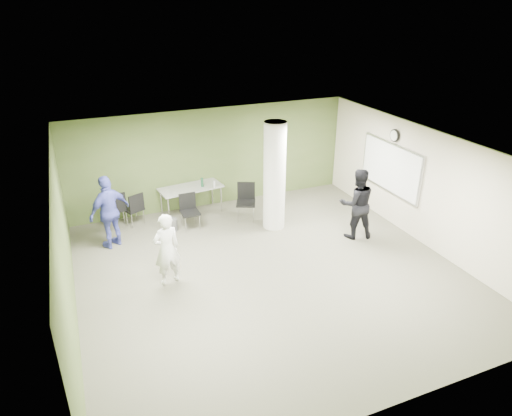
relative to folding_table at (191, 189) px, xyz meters
name	(u,v)px	position (x,y,z in m)	size (l,w,h in m)	color
floor	(270,272)	(0.78, -3.55, -0.76)	(8.00, 8.00, 0.00)	#555343
ceiling	(272,150)	(0.78, -3.55, 2.04)	(8.00, 8.00, 0.00)	white
wall_back	(212,158)	(0.78, 0.45, 0.64)	(8.00, 0.02, 2.80)	#495D2B
wall_left	(64,252)	(-3.22, -3.55, 0.64)	(0.02, 8.00, 2.80)	#495D2B
wall_right_cream	(424,187)	(4.78, -3.55, 0.64)	(0.02, 8.00, 2.80)	beige
column	(274,176)	(1.78, -1.55, 0.64)	(0.56, 0.56, 2.80)	silver
whiteboard	(390,168)	(4.70, -2.35, 0.74)	(0.05, 2.30, 1.30)	silver
wall_clock	(395,135)	(4.70, -2.35, 1.59)	(0.06, 0.32, 0.32)	black
folding_table	(191,189)	(0.00, 0.00, 0.00)	(1.78, 0.96, 1.06)	gray
wastebasket	(172,225)	(-0.75, -0.77, -0.60)	(0.28, 0.28, 0.32)	#4C4C4C
chair_back_left	(116,206)	(-2.00, 0.01, -0.19)	(0.53, 0.53, 0.97)	black
chair_back_right	(134,207)	(-1.56, -0.09, -0.23)	(0.60, 0.60, 0.91)	black
chair_table_left	(189,208)	(-0.27, -0.74, -0.23)	(0.46, 0.46, 0.91)	black
chair_table_right	(246,198)	(1.28, -0.81, -0.17)	(0.66, 0.66, 1.00)	black
woman_white	(167,249)	(-1.35, -3.08, 0.04)	(0.58, 0.38, 1.59)	silver
man_black	(357,204)	(3.41, -2.83, 0.14)	(0.87, 0.68, 1.80)	black
man_blue	(110,212)	(-2.24, -1.00, 0.14)	(1.06, 0.44, 1.80)	#444AAA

